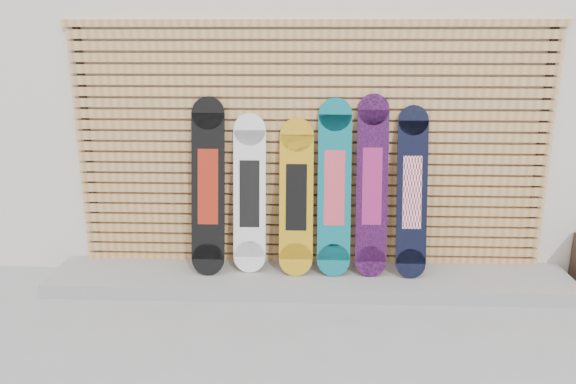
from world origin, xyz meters
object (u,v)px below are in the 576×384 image
Objects in this scene: snowboard_1 at (250,194)px; snowboard_3 at (334,188)px; snowboard_2 at (296,197)px; snowboard_5 at (412,192)px; snowboard_4 at (372,186)px; snowboard_0 at (208,187)px.

snowboard_3 is at bearing -2.14° from snowboard_1.
snowboard_2 is 0.92× the size of snowboard_5.
snowboard_3 is 0.67m from snowboard_5.
snowboard_3 reaches higher than snowboard_5.
snowboard_3 is 1.04× the size of snowboard_5.
snowboard_4 is at bearing 0.28° from snowboard_2.
snowboard_5 is (1.42, -0.04, 0.04)m from snowboard_1.
snowboard_0 is 1.00× the size of snowboard_3.
snowboard_1 is at bearing 178.50° from snowboard_5.
snowboard_1 is 0.75m from snowboard_3.
snowboard_0 is 0.37m from snowboard_1.
snowboard_1 is 1.42m from snowboard_5.
snowboard_2 is at bearing -179.72° from snowboard_4.
snowboard_3 is at bearing 0.34° from snowboard_2.
snowboard_2 is 0.67m from snowboard_4.
snowboard_0 is at bearing -179.92° from snowboard_5.
snowboard_4 reaches higher than snowboard_3.
snowboard_2 is 0.88× the size of snowboard_3.
snowboard_5 is at bearing -0.41° from snowboard_2.
snowboard_4 reaches higher than snowboard_1.
snowboard_5 is (1.78, 0.00, -0.03)m from snowboard_0.
snowboard_2 is at bearing 0.71° from snowboard_0.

